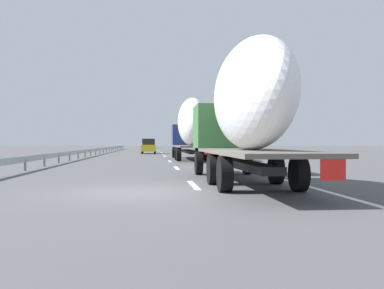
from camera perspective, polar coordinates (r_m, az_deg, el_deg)
The scene contains 20 objects.
ground_plane at distance 52.89m, azimuth -5.66°, elevation -1.30°, with size 260.00×260.00×0.00m, color #4C4C4F.
lane_stripe_0 at distance 15.00m, azimuth 0.19°, elevation -5.23°, with size 3.20×0.20×0.01m, color white.
lane_stripe_1 at distance 24.98m, azimuth -1.99°, elevation -3.04°, with size 3.20×0.20×0.01m, color white.
lane_stripe_2 at distance 33.97m, azimuth -2.86°, elevation -2.16°, with size 3.20×0.20×0.01m, color white.
lane_stripe_3 at distance 46.54m, azimuth -3.50°, elevation -1.51°, with size 3.20×0.20×0.01m, color white.
lane_stripe_4 at distance 54.28m, azimuth -3.75°, elevation -1.26°, with size 3.20×0.20×0.01m, color white.
lane_stripe_5 at distance 62.72m, azimuth -3.95°, elevation -1.05°, with size 3.20×0.20×0.01m, color white.
lane_stripe_6 at distance 77.69m, azimuth -4.20°, elevation -0.80°, with size 3.20×0.20×0.01m, color white.
edge_line_right at distance 58.11m, azimuth -0.19°, elevation -1.16°, with size 110.00×0.20×0.01m, color white.
truck_lead at distance 36.49m, azimuth -0.19°, elevation 2.33°, with size 14.17×2.55×4.99m.
truck_trailing at distance 15.45m, azimuth 6.80°, elevation 4.73°, with size 13.00×2.55×4.73m.
car_yellow_coupe at distance 57.31m, azimuth -5.60°, elevation -0.22°, with size 4.47×1.82×1.92m.
car_black_suv at distance 107.17m, azimuth -5.53°, elevation -0.03°, with size 4.37×1.88×1.77m.
road_sign at distance 56.42m, azimuth 1.18°, elevation 1.20°, with size 0.10×0.90×3.44m.
tree_0 at distance 90.23m, azimuth 0.87°, elevation 1.37°, with size 3.96×3.96×4.95m.
tree_1 at distance 74.82m, azimuth 3.19°, elevation 2.36°, with size 3.84×3.84×6.96m.
tree_2 at distance 42.77m, azimuth 7.15°, elevation 3.35°, with size 3.02×3.02×5.70m.
tree_3 at distance 61.78m, azimuth 5.47°, elevation 2.50°, with size 3.45×3.45×5.99m.
tree_4 at distance 66.28m, azimuth 3.71°, elevation 2.12°, with size 3.51×3.51×5.57m.
guardrail_median at distance 56.24m, azimuth -11.76°, elevation -0.62°, with size 94.00×0.10×0.76m.
Camera 1 is at (-12.87, -0.39, 1.44)m, focal length 41.51 mm.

